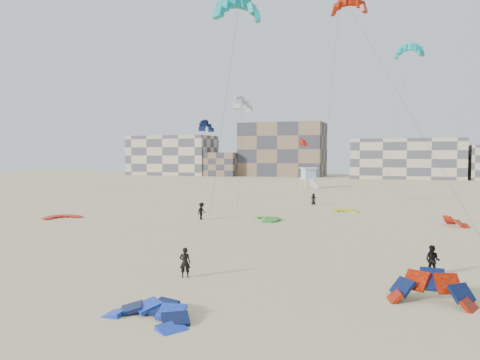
% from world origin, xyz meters
% --- Properties ---
extents(ground, '(320.00, 320.00, 0.00)m').
position_xyz_m(ground, '(0.00, 0.00, 0.00)').
color(ground, '#C3B582').
rests_on(ground, ground).
extents(kite_ground_blue, '(4.75, 4.91, 1.98)m').
position_xyz_m(kite_ground_blue, '(0.08, -3.82, 0.00)').
color(kite_ground_blue, blue).
rests_on(kite_ground_blue, ground).
extents(kite_ground_orange, '(4.11, 4.11, 3.88)m').
position_xyz_m(kite_ground_orange, '(11.52, 2.55, 0.00)').
color(kite_ground_orange, red).
rests_on(kite_ground_orange, ground).
extents(kite_ground_red, '(5.44, 5.43, 0.65)m').
position_xyz_m(kite_ground_red, '(-25.92, 21.16, 0.00)').
color(kite_ground_red, '#B60006').
rests_on(kite_ground_red, ground).
extents(kite_ground_green, '(5.18, 5.09, 0.64)m').
position_xyz_m(kite_ground_green, '(-3.84, 27.27, 0.00)').
color(kite_ground_green, '#2B9E19').
rests_on(kite_ground_green, ground).
extents(kite_ground_red_far, '(4.06, 3.97, 2.91)m').
position_xyz_m(kite_ground_red_far, '(14.89, 29.60, 0.00)').
color(kite_ground_red_far, '#B60006').
rests_on(kite_ground_red_far, ground).
extents(kite_ground_yellow, '(3.06, 3.24, 0.98)m').
position_xyz_m(kite_ground_yellow, '(3.08, 37.81, 0.00)').
color(kite_ground_yellow, gold).
rests_on(kite_ground_yellow, ground).
extents(kitesurfer_main, '(0.74, 0.62, 1.74)m').
position_xyz_m(kitesurfer_main, '(-1.55, 2.85, 0.87)').
color(kitesurfer_main, black).
rests_on(kitesurfer_main, ground).
extents(kitesurfer_b, '(1.04, 0.93, 1.76)m').
position_xyz_m(kitesurfer_b, '(11.83, 8.14, 0.88)').
color(kitesurfer_b, black).
rests_on(kitesurfer_b, ground).
extents(kitesurfer_c, '(0.96, 1.33, 1.86)m').
position_xyz_m(kitesurfer_c, '(-10.77, 25.36, 0.93)').
color(kitesurfer_c, black).
rests_on(kitesurfer_c, ground).
extents(kitesurfer_e, '(0.91, 0.73, 1.62)m').
position_xyz_m(kitesurfer_e, '(-2.20, 44.84, 0.81)').
color(kitesurfer_e, black).
rests_on(kitesurfer_e, ground).
extents(kite_fly_teal_a, '(8.04, 9.20, 19.22)m').
position_xyz_m(kite_fly_teal_a, '(-2.85, 15.29, 18.78)').
color(kite_fly_teal_a, '#0D99A0').
rests_on(kite_fly_teal_a, ground).
extents(kite_fly_orange, '(12.49, 26.12, 22.82)m').
position_xyz_m(kite_fly_orange, '(4.29, 29.57, 22.47)').
color(kite_fly_orange, red).
rests_on(kite_fly_orange, ground).
extents(kite_fly_grey, '(4.47, 10.45, 13.96)m').
position_xyz_m(kite_fly_grey, '(-9.95, 36.41, 13.55)').
color(kite_fly_grey, silver).
rests_on(kite_fly_grey, ground).
extents(kite_fly_navy, '(5.20, 11.48, 12.16)m').
position_xyz_m(kite_fly_navy, '(-22.38, 52.90, 11.87)').
color(kite_fly_navy, '#0A1B42').
rests_on(kite_fly_navy, ground).
extents(kite_fly_teal_b, '(6.12, 8.14, 24.51)m').
position_xyz_m(kite_fly_teal_b, '(10.21, 61.35, 23.97)').
color(kite_fly_teal_b, '#0D99A0').
rests_on(kite_fly_teal_b, ground).
extents(kite_fly_red, '(5.32, 11.32, 9.72)m').
position_xyz_m(kite_fly_red, '(-8.56, 67.39, 9.39)').
color(kite_fly_red, '#B60006').
rests_on(kite_fly_red, ground).
extents(lifeguard_tower_far, '(4.33, 6.61, 4.40)m').
position_xyz_m(lifeguard_tower_far, '(-9.85, 78.89, 2.18)').
color(lifeguard_tower_far, white).
rests_on(lifeguard_tower_far, ground).
extents(condo_west_a, '(30.00, 15.00, 14.00)m').
position_xyz_m(condo_west_a, '(-70.00, 130.00, 7.00)').
color(condo_west_a, '#BFAE8C').
rests_on(condo_west_a, ground).
extents(condo_west_b, '(28.00, 14.00, 18.00)m').
position_xyz_m(condo_west_b, '(-30.00, 134.00, 9.00)').
color(condo_west_b, brown).
rests_on(condo_west_b, ground).
extents(condo_mid, '(32.00, 16.00, 12.00)m').
position_xyz_m(condo_mid, '(10.00, 130.00, 6.00)').
color(condo_mid, '#BFAE8C').
rests_on(condo_mid, ground).
extents(condo_fill_left, '(12.00, 10.00, 8.00)m').
position_xyz_m(condo_fill_left, '(-50.00, 128.00, 4.00)').
color(condo_fill_left, brown).
rests_on(condo_fill_left, ground).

